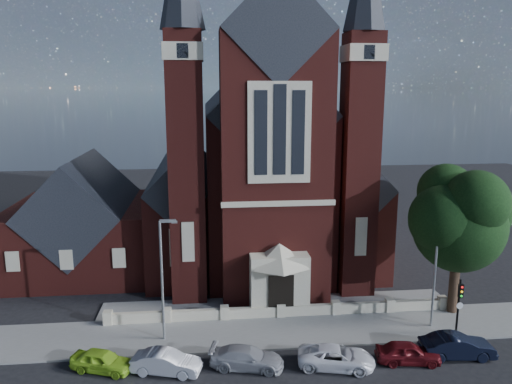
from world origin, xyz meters
TOP-DOWN VIEW (x-y plane):
  - ground at (0.00, 15.00)m, footprint 120.00×120.00m
  - pavement_strip at (0.00, 4.50)m, footprint 60.00×5.00m
  - forecourt_paving at (0.00, 8.50)m, footprint 26.00×3.00m
  - forecourt_wall at (0.00, 6.50)m, footprint 24.00×0.40m
  - church at (-0.00, 22.94)m, footprint 20.01×34.90m
  - parish_hall at (-16.00, 18.00)m, footprint 12.00×12.20m
  - street_tree at (12.60, 5.71)m, footprint 6.40×6.60m
  - street_lamp_left at (-7.91, 4.00)m, footprint 1.16×0.22m
  - street_lamp_right at (10.09, 4.00)m, footprint 1.16×0.22m
  - traffic_signal at (11.00, 2.43)m, footprint 0.28×0.42m
  - car_lime_van at (-11.28, 0.79)m, footprint 3.95×2.62m
  - car_silver_a at (-7.58, 0.18)m, footprint 4.19×2.32m
  - car_silver_b at (-2.95, 0.25)m, footprint 4.60×2.70m
  - car_white_suv at (2.26, -0.20)m, footprint 4.85×3.06m
  - car_dark_red at (6.63, -0.16)m, footprint 3.97×2.02m
  - car_navy at (9.81, 0.10)m, footprint 4.51×1.82m

SIDE VIEW (x-z plane):
  - ground at x=0.00m, z-range 0.00..0.00m
  - pavement_strip at x=0.00m, z-range -0.06..0.06m
  - forecourt_paving at x=0.00m, z-range -0.07..0.07m
  - forecourt_wall at x=0.00m, z-range -0.45..0.45m
  - car_white_suv at x=2.26m, z-range 0.00..1.25m
  - car_lime_van at x=-11.28m, z-range 0.00..1.25m
  - car_silver_b at x=-2.95m, z-range 0.00..1.25m
  - car_dark_red at x=6.63m, z-range 0.00..1.30m
  - car_silver_a at x=-7.58m, z-range 0.00..1.31m
  - car_navy at x=9.81m, z-range 0.00..1.46m
  - traffic_signal at x=11.00m, z-range 0.58..4.58m
  - parish_hall at x=-16.00m, z-range -1.11..9.13m
  - street_lamp_left at x=-7.91m, z-range 0.55..8.64m
  - street_lamp_right at x=10.09m, z-range 0.55..8.64m
  - street_tree at x=12.60m, z-range 1.61..12.31m
  - church at x=0.00m, z-range -6.41..22.79m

